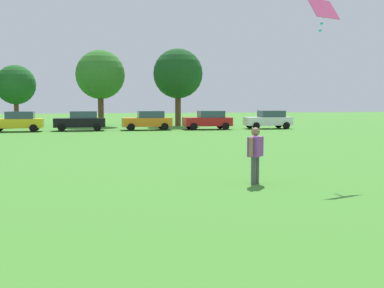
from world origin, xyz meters
name	(u,v)px	position (x,y,z in m)	size (l,w,h in m)	color
ground_plane	(103,143)	(0.00, 30.00, 0.00)	(160.00, 160.00, 0.00)	#42842D
adult_bystander	(255,150)	(3.98, 14.76, 1.00)	(0.60, 0.64, 1.69)	#4C4C51
kite	(323,11)	(6.59, 15.73, 5.37)	(1.16, 0.81, 1.08)	#F24C8C
parked_car_yellow_0	(17,121)	(-6.57, 43.12, 0.86)	(4.30, 2.02, 1.68)	yellow
parked_car_black_1	(81,121)	(-1.42, 43.33, 0.86)	(4.30, 2.02, 1.68)	black
parked_car_orange_2	(148,120)	(4.38, 43.20, 0.86)	(4.30, 2.02, 1.68)	orange
parked_car_red_3	(208,120)	(9.83, 42.90, 0.86)	(4.30, 2.02, 1.68)	red
parked_car_white_4	(269,119)	(15.62, 42.87, 0.86)	(4.30, 2.02, 1.68)	white
tree_left	(16,85)	(-7.87, 52.55, 4.20)	(3.99, 3.99, 6.22)	brown
tree_right	(100,75)	(0.54, 50.81, 5.22)	(4.97, 4.97, 7.74)	brown
tree_far_right	(178,74)	(8.36, 49.73, 5.36)	(5.10, 5.10, 7.94)	brown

